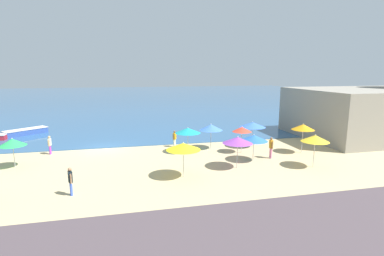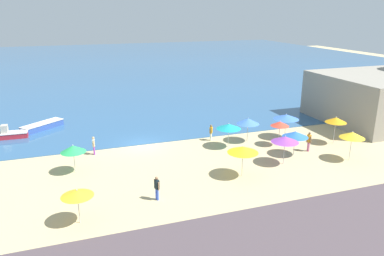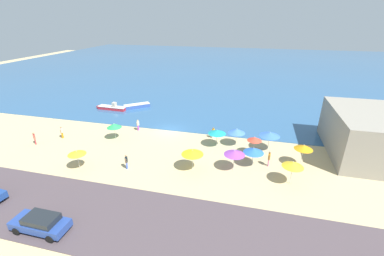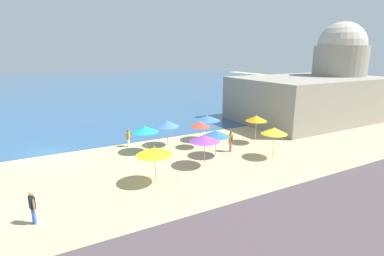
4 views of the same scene
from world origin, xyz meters
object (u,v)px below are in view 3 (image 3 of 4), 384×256
beach_umbrella_4 (237,131)px  beach_umbrella_7 (217,132)px  beach_umbrella_3 (235,153)px  bather_3 (34,138)px  beach_umbrella_10 (254,151)px  bather_2 (138,124)px  beach_umbrella_6 (270,134)px  parked_car_2 (41,223)px  skiff_nearshore (137,106)px  bather_5 (269,158)px  bather_1 (62,132)px  bather_4 (213,132)px  beach_umbrella_0 (293,164)px  beach_umbrella_9 (304,147)px  skiff_offshore (112,108)px  bather_0 (126,161)px  beach_umbrella_2 (77,153)px  beach_umbrella_8 (192,152)px  beach_umbrella_5 (114,126)px  beach_umbrella_1 (255,139)px

beach_umbrella_4 → beach_umbrella_7: beach_umbrella_4 is taller
beach_umbrella_3 → bather_3: 25.70m
beach_umbrella_4 → bather_3: bearing=-166.6°
beach_umbrella_10 → bather_3: bearing=-176.8°
beach_umbrella_7 → bather_2: 12.15m
beach_umbrella_6 → parked_car_2: beach_umbrella_6 is taller
bather_3 → skiff_nearshore: bather_3 is taller
bather_5 → bather_1: bearing=178.8°
bather_4 → parked_car_2: 22.08m
beach_umbrella_10 → bather_2: size_ratio=1.37×
beach_umbrella_0 → beach_umbrella_9: bearing=68.9°
beach_umbrella_6 → bather_5: beach_umbrella_6 is taller
skiff_offshore → bather_5: bearing=-25.5°
beach_umbrella_9 → parked_car_2: bearing=-144.2°
beach_umbrella_9 → parked_car_2: size_ratio=0.60×
bather_0 → skiff_offshore: bearing=124.3°
parked_car_2 → skiff_nearshore: parked_car_2 is taller
beach_umbrella_2 → skiff_nearshore: bearing=97.7°
bather_0 → beach_umbrella_3: bearing=12.6°
beach_umbrella_4 → beach_umbrella_3: bearing=-87.3°
beach_umbrella_7 → beach_umbrella_10: (4.63, -3.68, -0.11)m
beach_umbrella_0 → bather_0: (-17.09, -1.41, -1.28)m
beach_umbrella_6 → skiff_offshore: (-26.71, 8.82, -1.77)m
bather_0 → bather_1: bather_0 is taller
beach_umbrella_9 → bather_2: bearing=168.1°
beach_umbrella_8 → bather_3: beach_umbrella_8 is taller
beach_umbrella_7 → bather_4: bearing=110.3°
beach_umbrella_3 → beach_umbrella_5: size_ratio=1.07×
beach_umbrella_8 → bather_1: (-19.21, 3.42, -1.24)m
beach_umbrella_4 → bather_2: beach_umbrella_4 is taller
parked_car_2 → bather_4: bearing=62.8°
bather_1 → skiff_nearshore: (4.39, 14.08, -0.55)m
bather_1 → bather_3: size_ratio=1.01×
bather_3 → bather_4: bearing=18.5°
beach_umbrella_2 → beach_umbrella_3: bearing=13.0°
beach_umbrella_5 → beach_umbrella_8: 12.99m
beach_umbrella_8 → bather_1: 19.56m
beach_umbrella_6 → bather_3: 29.99m
beach_umbrella_1 → bather_4: bearing=148.1°
beach_umbrella_7 → bather_2: size_ratio=1.40×
bather_1 → bather_2: (8.97, 4.92, -0.02)m
beach_umbrella_1 → beach_umbrella_8: (-6.30, -5.00, 0.05)m
beach_umbrella_0 → beach_umbrella_2: size_ratio=1.16×
beach_umbrella_3 → bather_1: bearing=174.3°
bather_3 → beach_umbrella_4: bearing=13.4°
beach_umbrella_4 → beach_umbrella_6: size_ratio=0.96×
beach_umbrella_5 → skiff_offshore: (-6.63, 10.59, -1.57)m
beach_umbrella_6 → beach_umbrella_8: 10.49m
parked_car_2 → skiff_nearshore: (-5.59, 28.75, -0.42)m
beach_umbrella_3 → skiff_offshore: beach_umbrella_3 is taller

